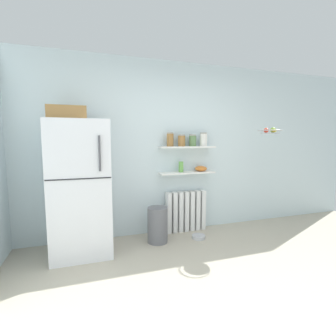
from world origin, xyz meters
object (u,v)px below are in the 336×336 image
Objects in this scene: storage_jar_0 at (170,139)px; shelf_bowl at (201,169)px; vase at (181,167)px; trash_bin at (158,225)px; storage_jar_1 at (182,141)px; storage_jar_2 at (193,140)px; pet_food_bowl at (199,237)px; refrigerator at (80,185)px; storage_jar_3 at (203,139)px; hanging_fruit_basket at (270,131)px; radiator at (186,211)px.

shelf_bowl is at bearing 0.00° from storage_jar_0.
trash_bin is (-0.45, -0.26, -0.78)m from vase.
storage_jar_1 is 0.99× the size of storage_jar_2.
storage_jar_1 is at bearing 180.00° from storage_jar_2.
refrigerator is at bearing 177.15° from pet_food_bowl.
storage_jar_0 reaches higher than storage_jar_1.
storage_jar_3 is at bearing 56.55° from pet_food_bowl.
refrigerator is 8.66× the size of storage_jar_3.
pet_food_bowl is at bearing -65.62° from storage_jar_1.
storage_jar_2 is 0.85× the size of storage_jar_3.
storage_jar_0 reaches higher than vase.
storage_jar_2 is 1.36m from trash_bin.
storage_jar_2 reaches higher than trash_bin.
storage_jar_2 is at bearing 180.00° from storage_jar_3.
storage_jar_3 is at bearing 153.68° from hanging_fruit_basket.
shelf_bowl is at bearing 154.57° from hanging_fruit_basket.
storage_jar_2 is at bearing 22.04° from trash_bin.
storage_jar_1 is 1.29m from trash_bin.
storage_jar_1 is 0.94× the size of shelf_bowl.
trash_bin is (-0.27, -0.26, -1.19)m from storage_jar_0.
trash_bin is 2.59× the size of pet_food_bowl.
storage_jar_1 is 0.84× the size of storage_jar_3.
storage_jar_0 is 0.18m from storage_jar_1.
storage_jar_2 is 0.93× the size of pet_food_bowl.
hanging_fruit_basket is (1.24, -0.44, 0.14)m from storage_jar_1.
trash_bin is at bearing -162.53° from storage_jar_3.
shelf_bowl is at bearing 61.12° from pet_food_bowl.
storage_jar_3 reaches higher than storage_jar_1.
shelf_bowl is (0.15, -0.00, -0.44)m from storage_jar_2.
vase reaches higher than pet_food_bowl.
storage_jar_3 is 1.09× the size of pet_food_bowl.
pet_food_bowl is (0.60, -0.07, -0.22)m from trash_bin.
hanging_fruit_basket is (1.06, -0.44, 0.14)m from storage_jar_2.
shelf_bowl is at bearing 0.00° from vase.
radiator is 1.16m from storage_jar_0.
pet_food_bowl is at bearing -123.45° from storage_jar_3.
refrigerator is at bearing 179.39° from trash_bin.
storage_jar_1 is 0.18m from storage_jar_2.
storage_jar_0 is 1.11× the size of shelf_bowl.
storage_jar_3 is 1.47m from pet_food_bowl.
storage_jar_0 is at bearing 163.01° from hanging_fruit_basket.
refrigerator reaches higher than shelf_bowl.
storage_jar_3 is 0.99m from hanging_fruit_basket.
pet_food_bowl is at bearing -64.65° from vase.
pet_food_bowl is at bearing -80.91° from radiator.
hanging_fruit_basket reaches higher than storage_jar_2.
pet_food_bowl is at bearing -95.92° from storage_jar_2.
storage_jar_1 is at bearing 114.38° from pet_food_bowl.
storage_jar_2 is 0.36× the size of trash_bin.
shelf_bowl reaches higher than trash_bin.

